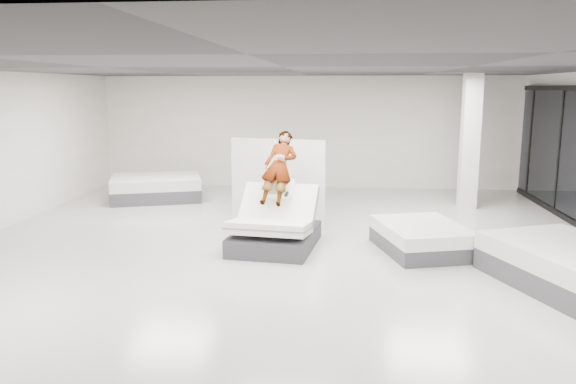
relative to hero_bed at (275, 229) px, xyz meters
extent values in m
plane|color=#B3B0A9|center=(0.22, -0.58, -0.35)|extent=(14.00, 14.00, 0.00)
plane|color=#262629|center=(0.22, -0.58, 2.85)|extent=(14.00, 14.00, 0.00)
cube|color=white|center=(0.22, 6.42, 1.25)|extent=(12.00, 0.04, 3.20)
cube|color=white|center=(0.22, -7.58, 1.25)|extent=(12.00, 0.04, 3.20)
cube|color=#38383D|center=(0.00, 0.03, -0.19)|extent=(1.61, 2.01, 0.32)
cube|color=white|center=(0.04, 0.30, 0.36)|extent=(1.48, 0.99, 0.77)
cube|color=slate|center=(0.04, 0.30, 0.36)|extent=(1.49, 0.89, 0.65)
cube|color=white|center=(-0.05, -0.41, 0.13)|extent=(1.50, 1.11, 0.32)
cube|color=slate|center=(-0.05, -0.41, 0.13)|extent=(1.51, 1.11, 0.14)
cube|color=white|center=(0.05, 0.39, 0.67)|extent=(0.55, 0.42, 0.34)
imported|color=slate|center=(0.04, 0.33, 0.82)|extent=(0.74, 1.51, 1.24)
cube|color=black|center=(0.22, -0.05, 0.65)|extent=(0.07, 0.15, 0.08)
cube|color=silver|center=(-0.14, 1.62, 0.56)|extent=(1.99, 0.48, 1.83)
cube|color=#38383D|center=(2.62, 0.01, -0.22)|extent=(1.78, 2.09, 0.27)
cube|color=white|center=(2.62, 0.01, 0.03)|extent=(1.78, 2.09, 0.22)
cube|color=#38383D|center=(4.53, -1.55, -0.19)|extent=(2.39, 2.70, 0.34)
cube|color=white|center=(4.53, -1.55, 0.12)|extent=(2.39, 2.70, 0.28)
cube|color=#38383D|center=(-3.60, 4.14, -0.19)|extent=(2.63, 2.28, 0.33)
cube|color=white|center=(-3.60, 4.14, 0.12)|extent=(2.63, 2.28, 0.28)
cube|color=silver|center=(4.22, 3.92, 1.25)|extent=(0.40, 0.40, 3.20)
cube|color=black|center=(6.12, 3.42, 1.10)|extent=(0.09, 0.08, 2.80)
cube|color=black|center=(6.12, 5.42, 1.10)|extent=(0.09, 0.08, 2.80)
camera|label=1|loc=(1.18, -9.79, 2.52)|focal=35.00mm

